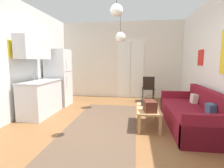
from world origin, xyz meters
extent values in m
cube|color=brown|center=(0.00, 0.00, -0.05)|extent=(5.06, 7.45, 0.10)
cube|color=silver|center=(0.00, 3.48, 1.42)|extent=(4.66, 0.10, 2.84)
cube|color=white|center=(0.12, 3.41, 1.03)|extent=(0.48, 0.02, 2.06)
cube|color=white|center=(0.61, 3.41, 1.03)|extent=(0.48, 0.02, 2.06)
cube|color=white|center=(0.37, 3.41, 2.09)|extent=(1.06, 0.03, 0.06)
cube|color=red|center=(2.22, 1.63, 1.48)|extent=(0.02, 0.35, 0.40)
cube|color=yellow|center=(-2.22, 0.51, 1.66)|extent=(0.02, 0.32, 0.40)
cube|color=brown|center=(-0.14, 0.25, 0.01)|extent=(1.44, 3.70, 0.01)
cube|color=maroon|center=(1.71, 0.57, 0.20)|extent=(0.90, 2.15, 0.40)
cube|color=maroon|center=(2.08, 0.57, 0.40)|extent=(0.15, 2.15, 0.79)
cube|color=maroon|center=(1.71, -0.44, 0.29)|extent=(0.90, 0.11, 0.59)
cube|color=maroon|center=(1.71, 1.59, 0.29)|extent=(0.90, 0.11, 0.59)
cube|color=#3D5B7F|center=(1.93, 0.14, 0.51)|extent=(0.14, 0.21, 0.22)
cube|color=beige|center=(1.93, 1.06, 0.51)|extent=(0.14, 0.21, 0.22)
cube|color=tan|center=(0.84, 0.49, 0.38)|extent=(0.47, 0.95, 0.04)
cube|color=tan|center=(0.64, 0.06, 0.18)|extent=(0.05, 0.05, 0.36)
cube|color=tan|center=(1.03, 0.06, 0.18)|extent=(0.05, 0.05, 0.36)
cube|color=tan|center=(0.64, 0.93, 0.18)|extent=(0.05, 0.05, 0.36)
cube|color=tan|center=(1.03, 0.93, 0.18)|extent=(0.05, 0.05, 0.36)
cylinder|color=#2D2D33|center=(0.73, 0.67, 0.48)|extent=(0.09, 0.09, 0.16)
cylinder|color=#477F42|center=(0.73, 0.67, 0.67)|extent=(0.01, 0.01, 0.22)
cube|color=#512319|center=(0.84, 0.23, 0.51)|extent=(0.27, 0.35, 0.22)
torus|color=brown|center=(0.84, 0.23, 0.64)|extent=(0.20, 0.01, 0.20)
cube|color=white|center=(-1.84, 1.96, 0.87)|extent=(0.65, 0.65, 1.75)
cube|color=#4C4C51|center=(-1.51, 1.96, 1.07)|extent=(0.01, 0.63, 0.01)
cylinder|color=#B7BABF|center=(-1.50, 1.78, 1.28)|extent=(0.02, 0.02, 0.24)
cylinder|color=#B7BABF|center=(-1.50, 1.78, 0.76)|extent=(0.02, 0.02, 0.38)
cube|color=silver|center=(-1.85, 0.92, 0.43)|extent=(0.57, 1.24, 0.86)
cube|color=#B7BABF|center=(-1.85, 0.92, 0.87)|extent=(0.60, 1.27, 0.03)
cube|color=#999BA0|center=(-1.85, 1.03, 0.83)|extent=(0.36, 0.40, 0.10)
cylinder|color=#B7BABF|center=(-2.07, 1.03, 0.99)|extent=(0.02, 0.02, 0.20)
cube|color=silver|center=(-1.97, 0.92, 1.71)|extent=(0.32, 1.12, 0.55)
cylinder|color=black|center=(1.18, 3.00, 0.22)|extent=(0.03, 0.03, 0.44)
cylinder|color=black|center=(0.82, 3.01, 0.22)|extent=(0.03, 0.03, 0.44)
cylinder|color=black|center=(1.17, 2.66, 0.22)|extent=(0.03, 0.03, 0.44)
cylinder|color=black|center=(0.81, 2.67, 0.22)|extent=(0.03, 0.03, 0.44)
cube|color=black|center=(1.00, 2.84, 0.45)|extent=(0.43, 0.41, 0.04)
cube|color=black|center=(0.99, 2.66, 0.67)|extent=(0.38, 0.04, 0.41)
sphere|color=white|center=(0.22, -0.17, 2.22)|extent=(0.21, 0.21, 0.21)
cylinder|color=black|center=(0.12, 1.80, 2.52)|extent=(0.01, 0.01, 0.65)
sphere|color=white|center=(0.12, 1.80, 2.05)|extent=(0.29, 0.29, 0.29)
camera|label=1|loc=(0.55, -3.15, 1.39)|focal=27.69mm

